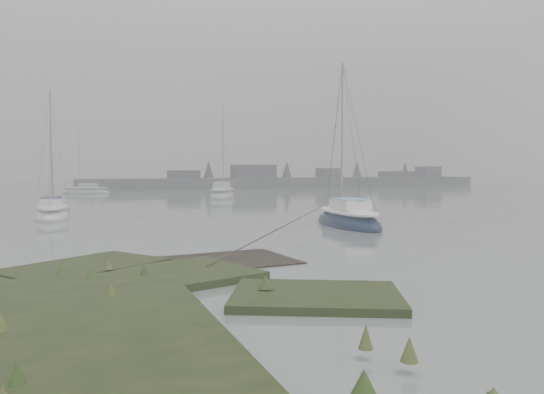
# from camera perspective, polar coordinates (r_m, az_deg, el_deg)

# --- Properties ---
(ground) EXTENTS (160.00, 160.00, 0.00)m
(ground) POSITION_cam_1_polar(r_m,az_deg,el_deg) (40.77, -14.73, -0.90)
(ground) COLOR slate
(ground) RESTS_ON ground
(far_shoreline) EXTENTS (60.00, 8.00, 4.15)m
(far_shoreline) POSITION_cam_1_polar(r_m,az_deg,el_deg) (78.77, 2.48, 1.70)
(far_shoreline) COLOR #4C4F51
(far_shoreline) RESTS_ON ground
(sailboat_main) EXTENTS (2.55, 6.22, 8.55)m
(sailboat_main) POSITION_cam_1_polar(r_m,az_deg,el_deg) (25.77, 8.17, -2.52)
(sailboat_main) COLOR #0C1834
(sailboat_main) RESTS_ON ground
(sailboat_white) EXTENTS (1.84, 5.48, 7.72)m
(sailboat_white) POSITION_cam_1_polar(r_m,az_deg,el_deg) (31.87, -22.57, -1.70)
(sailboat_white) COLOR silver
(sailboat_white) RESTS_ON ground
(sailboat_far_b) EXTENTS (4.62, 7.18, 9.64)m
(sailboat_far_b) POSITION_cam_1_polar(r_m,az_deg,el_deg) (50.47, -5.37, 0.28)
(sailboat_far_b) COLOR silver
(sailboat_far_b) RESTS_ON ground
(sailboat_far_c) EXTENTS (5.48, 3.62, 7.38)m
(sailboat_far_c) POSITION_cam_1_polar(r_m,az_deg,el_deg) (61.92, -19.37, 0.57)
(sailboat_far_c) COLOR #AAAFB4
(sailboat_far_c) RESTS_ON ground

